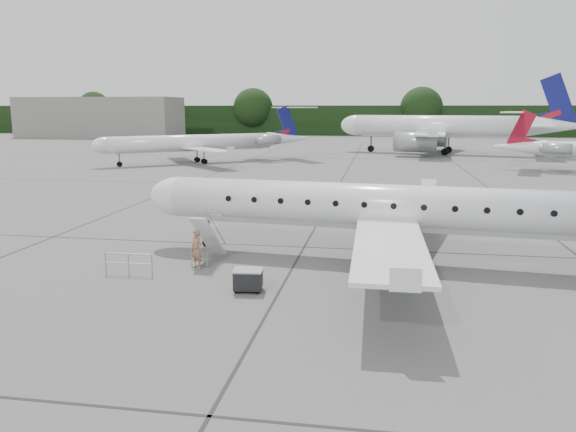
# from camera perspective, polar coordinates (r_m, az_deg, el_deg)

# --- Properties ---
(ground) EXTENTS (320.00, 320.00, 0.00)m
(ground) POSITION_cam_1_polar(r_m,az_deg,el_deg) (26.00, 7.31, -5.79)
(ground) COLOR slate
(ground) RESTS_ON ground
(treeline) EXTENTS (260.00, 4.00, 8.00)m
(treeline) POSITION_cam_1_polar(r_m,az_deg,el_deg) (154.94, 9.25, 9.55)
(treeline) COLOR black
(treeline) RESTS_ON ground
(terminal_building) EXTENTS (40.00, 14.00, 10.00)m
(terminal_building) POSITION_cam_1_polar(r_m,az_deg,el_deg) (152.36, -18.54, 9.48)
(terminal_building) COLOR slate
(terminal_building) RESTS_ON ground
(main_regional_jet) EXTENTS (31.83, 24.46, 7.61)m
(main_regional_jet) POSITION_cam_1_polar(r_m,az_deg,el_deg) (27.44, 11.27, 3.10)
(main_regional_jet) COLOR silver
(main_regional_jet) RESTS_ON ground
(airstair) EXTENTS (1.11, 2.52, 2.39)m
(airstair) POSITION_cam_1_polar(r_m,az_deg,el_deg) (27.83, -8.10, -2.16)
(airstair) COLOR silver
(airstair) RESTS_ON ground
(passenger) EXTENTS (0.80, 0.70, 1.84)m
(passenger) POSITION_cam_1_polar(r_m,az_deg,el_deg) (26.68, -9.26, -3.36)
(passenger) COLOR #875F4A
(passenger) RESTS_ON ground
(safety_railing) EXTENTS (2.20, 0.11, 1.00)m
(safety_railing) POSITION_cam_1_polar(r_m,az_deg,el_deg) (26.38, -15.88, -4.76)
(safety_railing) COLOR #989BA0
(safety_railing) RESTS_ON ground
(baggage_cart) EXTENTS (1.22, 1.03, 0.98)m
(baggage_cart) POSITION_cam_1_polar(r_m,az_deg,el_deg) (23.29, -4.08, -6.47)
(baggage_cart) COLOR black
(baggage_cart) RESTS_ON ground
(bg_narrowbody) EXTENTS (39.16, 31.90, 12.38)m
(bg_narrowbody) POSITION_cam_1_polar(r_m,az_deg,el_deg) (95.32, 14.95, 9.84)
(bg_narrowbody) COLOR silver
(bg_narrowbody) RESTS_ON ground
(bg_regional_left) EXTENTS (36.10, 34.67, 7.69)m
(bg_regional_left) POSITION_cam_1_polar(r_m,az_deg,el_deg) (77.46, -9.69, 8.14)
(bg_regional_left) COLOR silver
(bg_regional_left) RESTS_ON ground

